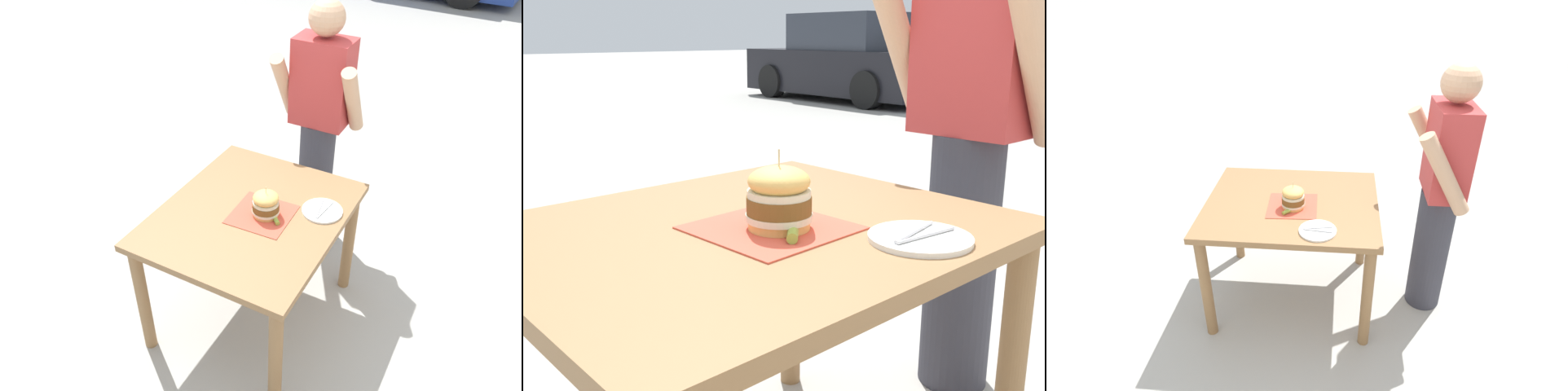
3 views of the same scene
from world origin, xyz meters
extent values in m
plane|color=#ADAAA3|center=(0.00, 0.00, 0.00)|extent=(80.00, 80.00, 0.00)
cube|color=olive|center=(0.00, 0.00, 0.77)|extent=(0.94, 1.12, 0.04)
cylinder|color=olive|center=(-0.41, -0.50, 0.38)|extent=(0.07, 0.07, 0.75)
cylinder|color=olive|center=(0.41, -0.50, 0.38)|extent=(0.07, 0.07, 0.75)
cylinder|color=olive|center=(-0.41, 0.50, 0.38)|extent=(0.07, 0.07, 0.75)
cylinder|color=olive|center=(0.41, 0.50, 0.38)|extent=(0.07, 0.07, 0.75)
cube|color=#D64C38|center=(0.06, 0.01, 0.80)|extent=(0.33, 0.33, 0.00)
cylinder|color=#E5B25B|center=(0.08, 0.02, 0.81)|extent=(0.14, 0.14, 0.02)
cylinder|color=beige|center=(0.08, 0.02, 0.83)|extent=(0.15, 0.15, 0.01)
cylinder|color=brown|center=(0.08, 0.02, 0.85)|extent=(0.14, 0.14, 0.04)
cylinder|color=beige|center=(0.08, 0.02, 0.88)|extent=(0.14, 0.14, 0.01)
ellipsoid|color=#E5B25B|center=(0.08, 0.02, 0.91)|extent=(0.14, 0.14, 0.07)
cylinder|color=#D1B77F|center=(0.08, 0.02, 0.95)|extent=(0.00, 0.00, 0.05)
cylinder|color=#8EA83D|center=(0.14, 0.00, 0.81)|extent=(0.09, 0.09, 0.02)
cylinder|color=white|center=(0.33, 0.19, 0.80)|extent=(0.22, 0.22, 0.01)
cylinder|color=silver|center=(0.31, 0.19, 0.81)|extent=(0.04, 0.17, 0.01)
cylinder|color=silver|center=(0.34, 0.19, 0.81)|extent=(0.03, 0.17, 0.01)
cylinder|color=#33333D|center=(-0.02, 0.94, 0.45)|extent=(0.24, 0.24, 0.90)
cube|color=#B73838|center=(-0.02, 0.94, 1.18)|extent=(0.36, 0.22, 0.56)
sphere|color=tan|center=(-0.02, 0.94, 1.58)|extent=(0.22, 0.22, 0.22)
cylinder|color=tan|center=(-0.25, 0.88, 1.13)|extent=(0.09, 0.34, 0.50)
cylinder|color=tan|center=(0.21, 0.88, 1.13)|extent=(0.09, 0.34, 0.50)
camera|label=1|loc=(1.08, -1.87, 2.48)|focal=35.00mm
camera|label=2|loc=(1.04, -0.84, 1.21)|focal=42.00mm
camera|label=3|loc=(2.27, 0.30, 2.14)|focal=28.00mm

